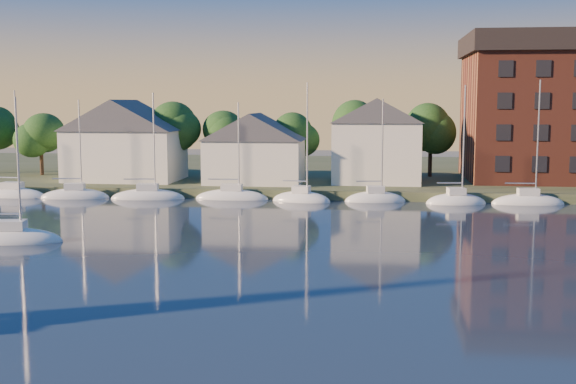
% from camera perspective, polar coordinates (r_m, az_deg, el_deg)
% --- Properties ---
extents(ground, '(260.00, 260.00, 0.00)m').
position_cam_1_polar(ground, '(28.81, -10.02, -14.09)').
color(ground, black).
rests_on(ground, ground).
extents(shoreline_land, '(160.00, 50.00, 2.00)m').
position_cam_1_polar(shoreline_land, '(101.49, 2.45, 1.26)').
color(shoreline_land, '#344126').
rests_on(shoreline_land, ground).
extents(wooden_dock, '(120.00, 3.00, 1.00)m').
position_cam_1_polar(wooden_dock, '(78.74, 1.10, -0.44)').
color(wooden_dock, brown).
rests_on(wooden_dock, ground).
extents(clubhouse_west, '(13.65, 9.45, 9.64)m').
position_cam_1_polar(clubhouse_west, '(88.98, -12.75, 4.10)').
color(clubhouse_west, beige).
rests_on(clubhouse_west, shoreline_land).
extents(clubhouse_centre, '(11.55, 8.40, 8.08)m').
position_cam_1_polar(clubhouse_centre, '(83.98, -2.62, 3.55)').
color(clubhouse_centre, beige).
rests_on(clubhouse_centre, shoreline_land).
extents(clubhouse_east, '(10.50, 8.40, 9.80)m').
position_cam_1_polar(clubhouse_east, '(84.75, 7.01, 4.12)').
color(clubhouse_east, beige).
rests_on(clubhouse_east, shoreline_land).
extents(tree_line, '(93.40, 5.40, 8.90)m').
position_cam_1_polar(tree_line, '(88.90, 3.14, 5.06)').
color(tree_line, '#372719').
rests_on(tree_line, shoreline_land).
extents(moored_fleet, '(87.50, 2.40, 12.05)m').
position_cam_1_polar(moored_fleet, '(75.77, 0.87, -0.66)').
color(moored_fleet, silver).
rests_on(moored_fleet, ground).
extents(drifting_sailboat_left, '(7.94, 3.83, 11.84)m').
position_cam_1_polar(drifting_sailboat_left, '(57.54, -21.02, -3.64)').
color(drifting_sailboat_left, silver).
rests_on(drifting_sailboat_left, ground).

